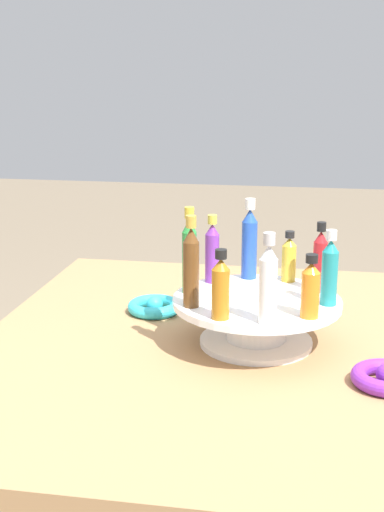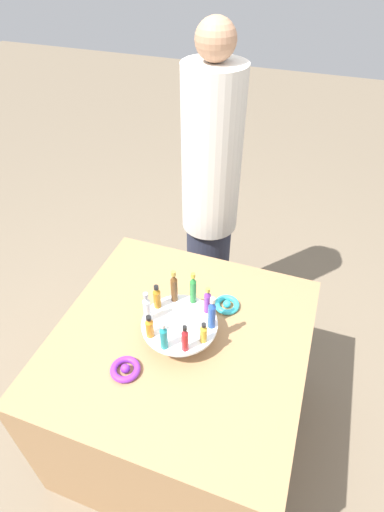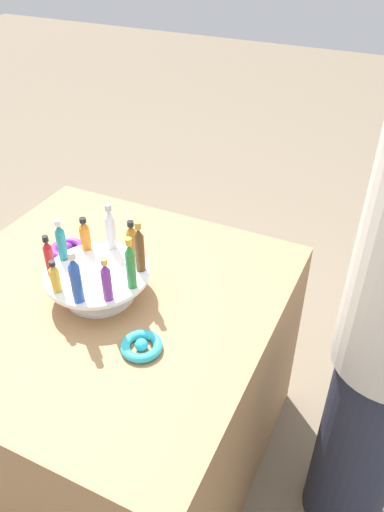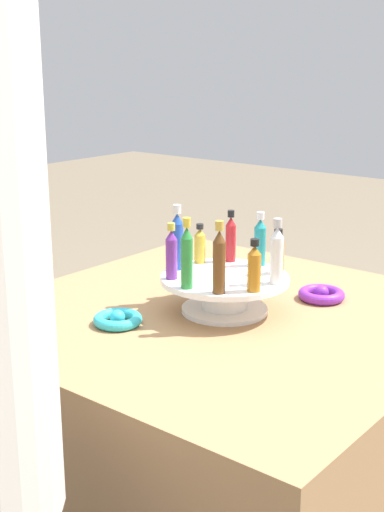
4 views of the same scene
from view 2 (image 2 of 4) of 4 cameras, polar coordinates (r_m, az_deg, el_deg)
The scene contains 16 objects.
ground_plane at distance 2.20m, azimuth -1.32°, elevation -23.03°, with size 12.00×12.00×0.00m, color #756651.
party_table at distance 1.88m, azimuth -1.49°, elevation -18.19°, with size 0.96×0.96×0.73m.
display_stand at distance 1.53m, azimuth -1.77°, elevation -10.24°, with size 0.29×0.29×0.08m.
bottle_teal at distance 1.40m, azimuth -4.06°, elevation -11.41°, with size 0.03×0.03×0.13m.
bottle_red at distance 1.39m, azimuth -1.02°, elevation -11.77°, with size 0.02×0.02×0.12m.
bottle_gold at distance 1.42m, azimuth 1.64°, elevation -10.96°, with size 0.03×0.03×0.09m.
bottle_blue at distance 1.45m, azimuth 2.86°, elevation -8.25°, with size 0.03×0.03×0.15m.
bottle_purple at distance 1.50m, azimuth 2.21°, elevation -6.43°, with size 0.03×0.03×0.12m.
bottle_green at distance 1.53m, azimuth 0.15°, elevation -4.73°, with size 0.03×0.03×0.15m.
bottle_brown at distance 1.53m, azimuth -2.58°, elevation -4.47°, with size 0.03×0.03×0.15m.
bottle_amber at distance 1.53m, azimuth -5.03°, elevation -5.89°, with size 0.03×0.03×0.11m.
bottle_clear at distance 1.47m, azimuth -6.45°, elevation -7.40°, with size 0.03×0.03×0.14m.
bottle_orange at distance 1.44m, azimuth -6.09°, elevation -10.05°, with size 0.03×0.03×0.10m.
ribbon_bow_purple at distance 1.49m, azimuth -9.50°, elevation -15.66°, with size 0.11×0.11×0.03m.
ribbon_bow_teal at distance 1.67m, azimuth 5.00°, elevation -6.93°, with size 0.10×0.10×0.03m.
person_figure at distance 2.06m, azimuth 2.59°, elevation 7.85°, with size 0.29×0.29×1.68m.
Camera 2 is at (-0.88, -0.36, 1.98)m, focal length 28.00 mm.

